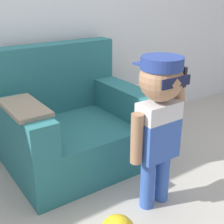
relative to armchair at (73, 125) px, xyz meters
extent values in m
plane|color=#ADA89E|center=(0.05, -0.27, -0.34)|extent=(10.00, 10.00, 0.00)
cube|color=silver|center=(0.05, 0.47, 0.96)|extent=(10.00, 0.05, 2.60)
cube|color=#286B70|center=(0.00, -0.06, -0.15)|extent=(1.12, 0.91, 0.38)
cube|color=#286B70|center=(0.00, 0.30, 0.35)|extent=(1.12, 0.18, 0.61)
cube|color=#286B70|center=(-0.46, -0.16, 0.17)|extent=(0.21, 0.73, 0.26)
cube|color=#286B70|center=(0.46, -0.16, 0.17)|extent=(0.21, 0.73, 0.26)
cube|color=gray|center=(-0.46, -0.16, 0.32)|extent=(0.25, 0.50, 0.03)
cylinder|color=#3356AD|center=(0.12, -0.86, -0.15)|extent=(0.10, 0.10, 0.38)
cylinder|color=#3356AD|center=(0.25, -0.86, -0.15)|extent=(0.10, 0.10, 0.38)
cube|color=#3356AD|center=(0.19, -0.86, 0.17)|extent=(0.28, 0.16, 0.28)
cube|color=silver|center=(0.19, -0.86, 0.37)|extent=(0.28, 0.16, 0.12)
sphere|color=#997051|center=(0.19, -0.86, 0.58)|extent=(0.28, 0.28, 0.28)
cylinder|color=navy|center=(0.19, -0.86, 0.68)|extent=(0.26, 0.26, 0.08)
cube|color=navy|center=(0.19, -0.73, 0.66)|extent=(0.16, 0.12, 0.01)
cube|color=#0F1433|center=(0.19, -0.99, 0.59)|extent=(0.22, 0.01, 0.06)
cylinder|color=#997051|center=(0.01, -0.86, 0.22)|extent=(0.08, 0.08, 0.34)
cylinder|color=#997051|center=(0.35, -0.86, 0.49)|extent=(0.11, 0.08, 0.20)
cube|color=black|center=(0.34, -0.88, 0.58)|extent=(0.02, 0.07, 0.13)
cylinder|color=beige|center=(0.86, 0.06, -0.33)|extent=(0.22, 0.22, 0.02)
cylinder|color=beige|center=(0.86, 0.06, -0.10)|extent=(0.06, 0.06, 0.48)
cylinder|color=beige|center=(0.86, 0.06, 0.15)|extent=(0.34, 0.34, 0.02)
camera|label=1|loc=(-1.12, -2.20, 1.12)|focal=50.00mm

